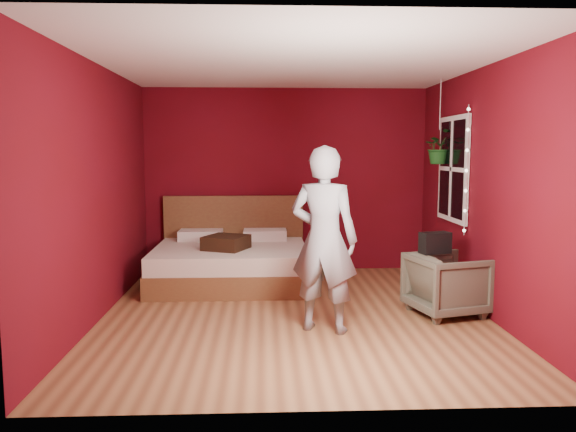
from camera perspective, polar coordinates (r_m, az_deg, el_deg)
The scene contains 10 objects.
floor at distance 6.04m, azimuth 0.63°, elevation -9.88°, with size 4.50×4.50×0.00m, color #95643B.
room_walls at distance 5.79m, azimuth 0.65°, elevation 6.24°, with size 4.04×4.54×2.62m.
window at distance 7.07m, azimuth 16.39°, elevation 4.60°, with size 0.05×0.97×1.27m.
fairy_lights at distance 6.57m, azimuth 17.67°, elevation 4.42°, with size 0.04×0.04×1.45m.
bed at distance 7.39m, azimuth -5.77°, elevation -4.60°, with size 1.97×1.67×1.08m.
person at distance 5.31m, azimuth 3.67°, elevation -2.40°, with size 0.65×0.42×1.77m, color gray.
armchair at distance 6.16m, azimuth 15.83°, elevation -6.69°, with size 0.69×0.71×0.65m, color #555343.
handbag at distance 6.08m, azimuth 14.71°, elevation -2.64°, with size 0.31×0.16×0.22m, color black.
throw_pillow at distance 7.07m, azimuth -6.30°, elevation -2.69°, with size 0.48×0.48×0.17m, color black.
hanging_plant at distance 7.31m, azimuth 15.09°, elevation 6.80°, with size 0.47×0.43×1.05m.
Camera 1 is at (-0.33, -5.78, 1.72)m, focal length 35.00 mm.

